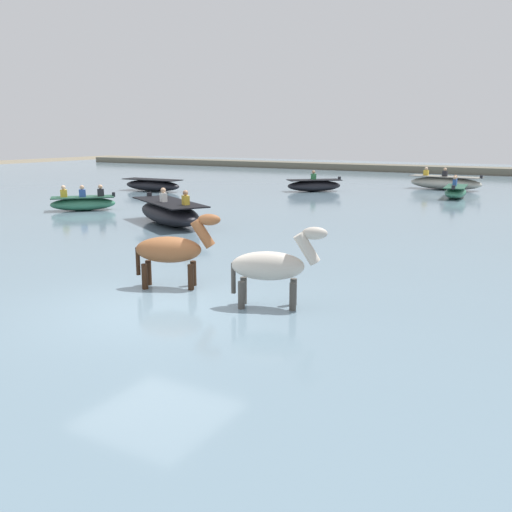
% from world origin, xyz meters
% --- Properties ---
extents(ground_plane, '(120.00, 120.00, 0.00)m').
position_xyz_m(ground_plane, '(0.00, 0.00, 0.00)').
color(ground_plane, '#756B56').
extents(water_surface, '(90.00, 90.00, 0.39)m').
position_xyz_m(water_surface, '(0.00, 10.00, 0.19)').
color(water_surface, slate).
rests_on(water_surface, ground).
extents(horse_lead_pinto, '(1.68, 0.98, 1.87)m').
position_xyz_m(horse_lead_pinto, '(1.80, 1.10, 1.11)').
color(horse_lead_pinto, beige).
rests_on(horse_lead_pinto, ground).
extents(horse_trailing_chestnut, '(1.69, 1.08, 1.90)m').
position_xyz_m(horse_trailing_chestnut, '(-0.57, 1.27, 1.13)').
color(horse_trailing_chestnut, brown).
rests_on(horse_trailing_chestnut, ground).
extents(boat_distant_east, '(3.56, 1.17, 0.65)m').
position_xyz_m(boat_distant_east, '(-13.81, 16.27, 0.71)').
color(boat_distant_east, black).
rests_on(boat_distant_east, water_surface).
extents(boat_far_offshore, '(2.94, 2.76, 1.11)m').
position_xyz_m(boat_far_offshore, '(-6.12, 20.54, 0.71)').
color(boat_far_offshore, black).
rests_on(boat_far_offshore, water_surface).
extents(boat_near_starboard, '(1.26, 2.91, 1.05)m').
position_xyz_m(boat_near_starboard, '(1.14, 21.10, 0.69)').
color(boat_near_starboard, '#337556').
rests_on(boat_near_starboard, water_surface).
extents(boat_far_inshore, '(4.10, 1.74, 1.22)m').
position_xyz_m(boat_far_inshore, '(-0.19, 25.13, 0.76)').
color(boat_far_inshore, '#B2AD9E').
rests_on(boat_far_inshore, water_surface).
extents(boat_distant_west, '(4.25, 3.26, 1.27)m').
position_xyz_m(boat_distant_west, '(-5.78, 7.67, 0.79)').
color(boat_distant_west, black).
rests_on(boat_distant_west, water_surface).
extents(boat_mid_outer, '(2.44, 2.51, 1.04)m').
position_xyz_m(boat_mid_outer, '(-11.07, 8.74, 0.69)').
color(boat_mid_outer, '#337556').
rests_on(boat_mid_outer, water_surface).
extents(far_shoreline, '(80.00, 2.40, 0.92)m').
position_xyz_m(far_shoreline, '(0.00, 38.97, 0.46)').
color(far_shoreline, '#605B4C').
rests_on(far_shoreline, ground).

